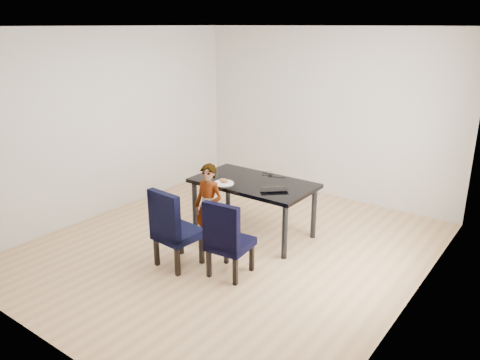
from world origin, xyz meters
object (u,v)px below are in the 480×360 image
Objects in this scene: child at (209,208)px; laptop at (274,189)px; chair_left at (178,227)px; dining_table at (253,208)px; chair_right at (230,237)px; plate at (224,183)px.

laptop is at bearing 44.27° from child.
chair_left reaches higher than laptop.
child is 3.21× the size of laptop.
dining_table is at bearing -60.61° from laptop.
chair_right is 0.82× the size of child.
plate is at bearing 126.83° from chair_right.
plate is 0.68m from laptop.
chair_left reaches higher than chair_right.
child is at bearing -79.87° from plate.
chair_right reaches higher than laptop.
laptop is (0.39, -0.13, 0.39)m from dining_table.
chair_left is at bearing -99.57° from dining_table.
chair_left is at bearing -92.30° from child.
child is (-0.61, 0.35, 0.10)m from chair_right.
chair_right is 1.05m from plate.
child reaches higher than plate.
plate is at bearing 97.82° from chair_left.
plate is (-0.05, 0.92, 0.28)m from chair_left.
child reaches higher than laptop.
plate reaches higher than dining_table.
child is at bearing 92.64° from chair_left.
plate is (-0.07, 0.39, 0.20)m from child.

